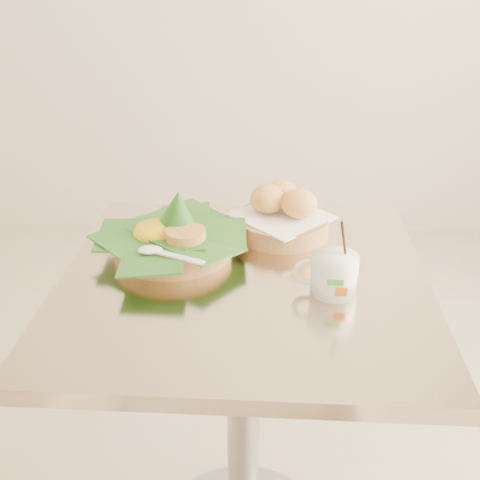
{
  "coord_description": "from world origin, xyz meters",
  "views": [
    {
      "loc": [
        0.2,
        -1.05,
        1.32
      ],
      "look_at": [
        0.16,
        -0.03,
        0.82
      ],
      "focal_mm": 45.0,
      "sensor_mm": 36.0,
      "label": 1
    }
  ],
  "objects_px": {
    "rice_basket": "(172,235)",
    "coffee_mug": "(333,273)",
    "cafe_table": "(243,369)",
    "bread_basket": "(282,215)"
  },
  "relations": [
    {
      "from": "rice_basket",
      "to": "coffee_mug",
      "type": "xyz_separation_m",
      "value": [
        0.31,
        -0.14,
        -0.0
      ]
    },
    {
      "from": "rice_basket",
      "to": "bread_basket",
      "type": "height_order",
      "value": "rice_basket"
    },
    {
      "from": "cafe_table",
      "to": "bread_basket",
      "type": "height_order",
      "value": "bread_basket"
    },
    {
      "from": "rice_basket",
      "to": "coffee_mug",
      "type": "distance_m",
      "value": 0.34
    },
    {
      "from": "cafe_table",
      "to": "rice_basket",
      "type": "xyz_separation_m",
      "value": [
        -0.15,
        0.09,
        0.26
      ]
    },
    {
      "from": "cafe_table",
      "to": "coffee_mug",
      "type": "bearing_deg",
      "value": -17.26
    },
    {
      "from": "rice_basket",
      "to": "coffee_mug",
      "type": "height_order",
      "value": "rice_basket"
    },
    {
      "from": "cafe_table",
      "to": "rice_basket",
      "type": "distance_m",
      "value": 0.31
    },
    {
      "from": "cafe_table",
      "to": "rice_basket",
      "type": "relative_size",
      "value": 2.5
    },
    {
      "from": "coffee_mug",
      "to": "rice_basket",
      "type": "bearing_deg",
      "value": 155.43
    }
  ]
}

